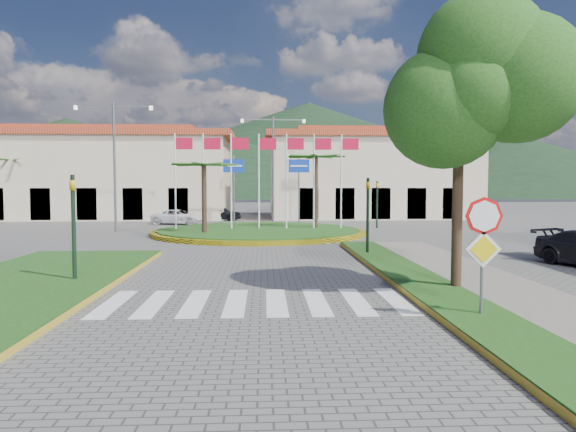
{
  "coord_description": "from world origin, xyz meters",
  "views": [
    {
      "loc": [
        0.3,
        -8.54,
        2.88
      ],
      "look_at": [
        1.08,
        8.0,
        1.9
      ],
      "focal_mm": 32.0,
      "sensor_mm": 36.0,
      "label": 1
    }
  ],
  "objects_px": {
    "white_van": "(179,217)",
    "car_dark_b": "(351,212)",
    "deciduous_tree": "(459,99)",
    "roundabout_island": "(259,231)",
    "stop_sign": "(483,238)",
    "car_dark_a": "(219,213)"
  },
  "relations": [
    {
      "from": "roundabout_island",
      "to": "deciduous_tree",
      "type": "distance_m",
      "value": 18.55
    },
    {
      "from": "roundabout_island",
      "to": "car_dark_a",
      "type": "height_order",
      "value": "roundabout_island"
    },
    {
      "from": "white_van",
      "to": "deciduous_tree",
      "type": "bearing_deg",
      "value": -145.52
    },
    {
      "from": "roundabout_island",
      "to": "deciduous_tree",
      "type": "height_order",
      "value": "deciduous_tree"
    },
    {
      "from": "stop_sign",
      "to": "white_van",
      "type": "relative_size",
      "value": 0.67
    },
    {
      "from": "stop_sign",
      "to": "car_dark_a",
      "type": "distance_m",
      "value": 33.39
    },
    {
      "from": "roundabout_island",
      "to": "stop_sign",
      "type": "bearing_deg",
      "value": -76.27
    },
    {
      "from": "roundabout_island",
      "to": "deciduous_tree",
      "type": "relative_size",
      "value": 1.87
    },
    {
      "from": "stop_sign",
      "to": "car_dark_b",
      "type": "xyz_separation_m",
      "value": [
        2.98,
        33.97,
        -1.21
      ]
    },
    {
      "from": "car_dark_a",
      "to": "stop_sign",
      "type": "bearing_deg",
      "value": -148.85
    },
    {
      "from": "roundabout_island",
      "to": "car_dark_b",
      "type": "relative_size",
      "value": 3.58
    },
    {
      "from": "car_dark_a",
      "to": "car_dark_b",
      "type": "distance_m",
      "value": 11.47
    },
    {
      "from": "stop_sign",
      "to": "deciduous_tree",
      "type": "relative_size",
      "value": 0.39
    },
    {
      "from": "car_dark_a",
      "to": "deciduous_tree",
      "type": "bearing_deg",
      "value": -146.34
    },
    {
      "from": "deciduous_tree",
      "to": "car_dark_b",
      "type": "bearing_deg",
      "value": 85.59
    },
    {
      "from": "deciduous_tree",
      "to": "white_van",
      "type": "bearing_deg",
      "value": 114.85
    },
    {
      "from": "deciduous_tree",
      "to": "roundabout_island",
      "type": "bearing_deg",
      "value": 107.91
    },
    {
      "from": "white_van",
      "to": "car_dark_b",
      "type": "bearing_deg",
      "value": -57.34
    },
    {
      "from": "white_van",
      "to": "car_dark_a",
      "type": "distance_m",
      "value": 5.0
    },
    {
      "from": "deciduous_tree",
      "to": "stop_sign",
      "type": "bearing_deg",
      "value": -101.18
    },
    {
      "from": "white_van",
      "to": "car_dark_a",
      "type": "bearing_deg",
      "value": -21.87
    },
    {
      "from": "stop_sign",
      "to": "white_van",
      "type": "distance_m",
      "value": 30.13
    }
  ]
}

